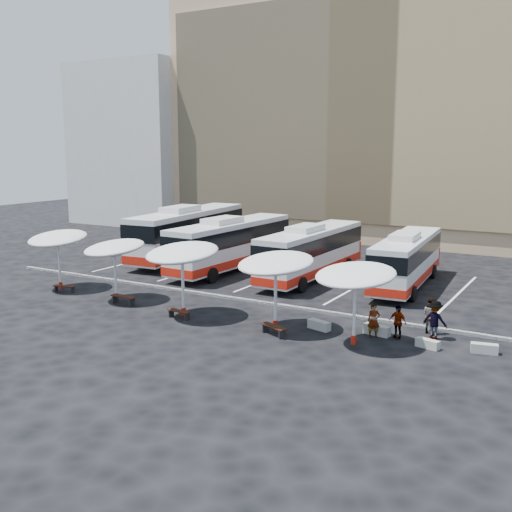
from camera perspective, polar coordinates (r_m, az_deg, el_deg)
The scene contains 26 objects.
ground at distance 35.21m, azimuth -3.88°, elevation -4.14°, with size 120.00×120.00×0.00m, color black.
sandstone_building at distance 63.13m, azimuth 12.93°, elevation 13.61°, with size 42.00×18.25×29.60m.
apartment_block at distance 73.37m, azimuth -9.89°, elevation 10.40°, with size 14.00×14.00×18.00m, color beige.
curb_divider at distance 35.60m, azimuth -3.43°, elevation -3.85°, with size 34.00×0.25×0.15m, color black.
bay_lines at distance 41.88m, azimuth 2.28°, elevation -1.76°, with size 24.15×12.00×0.01m.
bus_0 at distance 47.65m, azimuth -6.45°, elevation 2.34°, with size 4.13×13.75×4.30m.
bus_1 at distance 43.02m, azimuth -2.39°, elevation 1.28°, with size 3.19×12.45×3.93m.
bus_2 at distance 40.42m, azimuth 5.32°, elevation 0.51°, with size 2.85×11.81×3.74m.
bus_3 at distance 39.20m, azimuth 14.18°, elevation -0.22°, with size 3.28×11.34×3.55m.
sunshade_0 at distance 39.18m, azimuth -18.36°, elevation 1.60°, with size 3.86×3.91×3.75m.
sunshade_1 at distance 35.32m, azimuth -13.34°, elevation 0.74°, with size 4.42×4.45×3.62m.
sunshade_2 at distance 31.24m, azimuth -7.05°, elevation 0.28°, with size 4.37×4.41×3.98m.
sunshade_3 at distance 28.81m, azimuth 1.89°, elevation -0.70°, with size 4.50×4.53×3.87m.
sunshade_4 at distance 26.89m, azimuth 9.46°, elevation -1.83°, with size 4.38×4.42×3.76m.
wood_bench_0 at distance 38.56m, azimuth -17.80°, elevation -2.85°, with size 1.41×0.77×0.42m.
wood_bench_1 at distance 34.77m, azimuth -12.52°, elevation -3.91°, with size 1.63×0.48×0.50m.
wood_bench_2 at distance 31.48m, azimuth -7.34°, elevation -5.34°, with size 1.44×0.51×0.43m.
wood_bench_3 at distance 28.53m, azimuth 1.71°, elevation -6.87°, with size 1.58×0.96×0.47m.
conc_bench_0 at distance 29.59m, azimuth 6.03°, elevation -6.56°, with size 1.19×0.40×0.45m, color #999993.
conc_bench_1 at distance 29.19m, azimuth 11.44°, elevation -6.92°, with size 1.28×0.43×0.48m, color #999993.
conc_bench_2 at distance 27.91m, azimuth 16.02°, elevation -8.03°, with size 1.06×0.35×0.40m, color #999993.
conc_bench_3 at distance 28.01m, azimuth 20.92°, elevation -8.23°, with size 1.13×0.38×0.42m, color #999993.
passenger_0 at distance 28.68m, azimuth 11.16°, elevation -6.05°, with size 0.59×0.38×1.61m, color black.
passenger_1 at distance 29.80m, azimuth 16.35°, elevation -5.48°, with size 0.86×0.67×1.78m, color black.
passenger_2 at distance 28.73m, azimuth 13.32°, elevation -6.13°, with size 0.93×0.39×1.59m, color black.
passenger_3 at distance 29.05m, azimuth 16.69°, elevation -5.86°, with size 1.18×0.68×1.83m, color black.
Camera 1 is at (19.24, -28.14, 8.84)m, focal length 42.00 mm.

